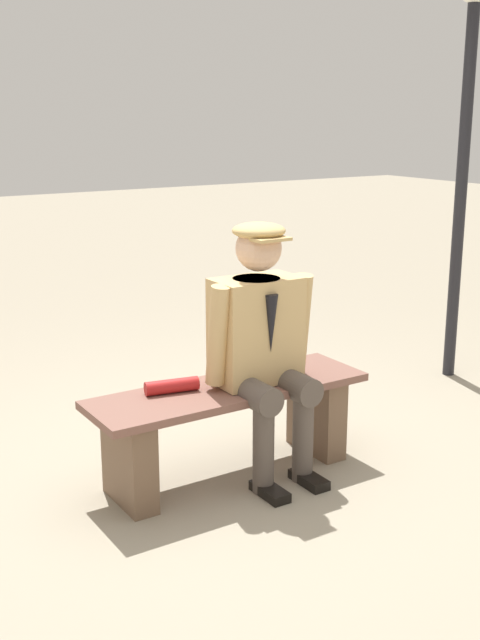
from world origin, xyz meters
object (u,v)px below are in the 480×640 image
Objects in this scene: bench at (229,418)px; lamp_post at (467,105)px; seated_man at (262,336)px; rolled_magazine at (172,386)px.

bench is 0.54× the size of lamp_post.
lamp_post is at bearing -166.15° from bench.
lamp_post reaches higher than seated_man.
seated_man is 2.47m from lamp_post.
rolled_magazine is 2.95m from lamp_post.
seated_man is at bearing 161.88° from bench.
rolled_magazine is (0.46, -0.13, -0.22)m from seated_man.
rolled_magazine is at bearing -15.07° from bench.
lamp_post is at bearing -163.71° from seated_man.
lamp_post reaches higher than bench.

